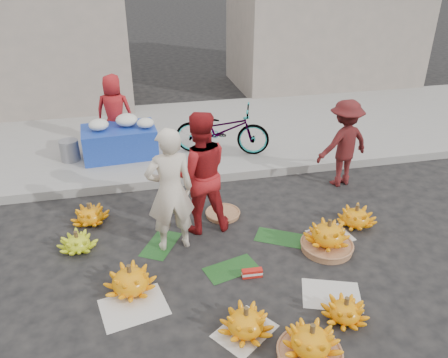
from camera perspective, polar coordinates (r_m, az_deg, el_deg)
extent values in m
plane|color=black|center=(5.66, 1.50, -10.28)|extent=(80.00, 80.00, 0.00)
cube|color=gray|center=(7.44, -2.61, 0.32)|extent=(40.00, 0.25, 0.15)
cube|color=gray|center=(9.35, -4.95, 5.94)|extent=(40.00, 4.00, 0.12)
cylinder|color=#4A361D|center=(5.10, -12.30, -11.51)|extent=(0.05, 0.05, 0.12)
cylinder|color=#4A361D|center=(4.55, 2.90, -17.01)|extent=(0.05, 0.05, 0.12)
cylinder|color=#925E3D|center=(4.57, 11.08, -21.56)|extent=(0.61, 0.61, 0.09)
cylinder|color=#4A361D|center=(4.33, 11.48, -18.75)|extent=(0.05, 0.05, 0.12)
cylinder|color=#4A361D|center=(4.87, 15.72, -15.25)|extent=(0.05, 0.05, 0.12)
cylinder|color=#925E3D|center=(5.93, 13.26, -8.57)|extent=(0.66, 0.66, 0.09)
cylinder|color=#4A361D|center=(5.74, 13.63, -5.72)|extent=(0.05, 0.05, 0.12)
cylinder|color=#4A361D|center=(6.40, 17.00, -3.73)|extent=(0.05, 0.05, 0.12)
cylinder|color=#4A361D|center=(5.97, -18.76, -7.00)|extent=(0.05, 0.05, 0.12)
cylinder|color=#4A361D|center=(6.48, -17.23, -3.52)|extent=(0.05, 0.05, 0.12)
cylinder|color=#925E3D|center=(6.48, -0.15, -4.57)|extent=(0.63, 0.63, 0.06)
cube|color=red|center=(5.35, 3.69, -12.15)|extent=(0.25, 0.09, 0.10)
imported|color=beige|center=(5.46, -7.05, -1.57)|extent=(0.65, 0.46, 1.67)
imported|color=red|center=(5.82, -3.24, 0.77)|extent=(0.85, 0.67, 1.71)
imported|color=maroon|center=(7.34, 15.37, 4.50)|extent=(1.03, 0.73, 1.45)
cube|color=#1836A1|center=(8.24, -13.46, 4.76)|extent=(1.36, 0.90, 0.54)
ellipsoid|color=silver|center=(8.08, -16.05, 6.78)|extent=(0.35, 0.35, 0.19)
ellipsoid|color=silver|center=(8.16, -12.60, 7.48)|extent=(0.39, 0.39, 0.22)
ellipsoid|color=silver|center=(8.02, -10.22, 7.17)|extent=(0.30, 0.30, 0.17)
cylinder|color=slate|center=(8.33, -19.51, 3.53)|extent=(0.34, 0.34, 0.38)
imported|color=red|center=(8.56, -14.12, 8.58)|extent=(0.75, 0.57, 1.40)
imported|color=gray|center=(8.07, -0.25, 6.45)|extent=(1.12, 1.84, 0.91)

